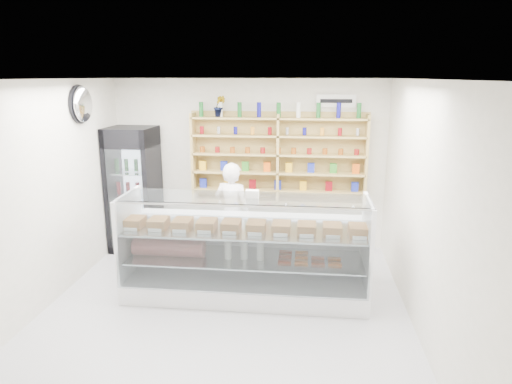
# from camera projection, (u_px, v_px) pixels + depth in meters

# --- Properties ---
(room) EXTENTS (5.00, 5.00, 5.00)m
(room) POSITION_uv_depth(u_px,v_px,m) (222.00, 205.00, 5.23)
(room) COLOR #ABABB0
(room) RESTS_ON ground
(display_counter) EXTENTS (3.14, 0.94, 1.37)m
(display_counter) POSITION_uv_depth(u_px,v_px,m) (245.00, 269.00, 5.99)
(display_counter) COLOR white
(display_counter) RESTS_ON floor
(shop_worker) EXTENTS (0.66, 0.52, 1.58)m
(shop_worker) POSITION_uv_depth(u_px,v_px,m) (232.00, 213.00, 6.98)
(shop_worker) COLOR white
(shop_worker) RESTS_ON floor
(drinks_cooler) EXTENTS (0.76, 0.74, 2.04)m
(drinks_cooler) POSITION_uv_depth(u_px,v_px,m) (134.00, 189.00, 7.50)
(drinks_cooler) COLOR black
(drinks_cooler) RESTS_ON floor
(wall_shelving) EXTENTS (2.84, 0.28, 1.33)m
(wall_shelving) POSITION_uv_depth(u_px,v_px,m) (278.00, 155.00, 7.39)
(wall_shelving) COLOR tan
(wall_shelving) RESTS_ON back_wall
(potted_plant) EXTENTS (0.20, 0.17, 0.34)m
(potted_plant) POSITION_uv_depth(u_px,v_px,m) (219.00, 106.00, 7.30)
(potted_plant) COLOR #1E6626
(potted_plant) RESTS_ON wall_shelving
(security_mirror) EXTENTS (0.15, 0.50, 0.50)m
(security_mirror) POSITION_uv_depth(u_px,v_px,m) (83.00, 104.00, 6.36)
(security_mirror) COLOR silver
(security_mirror) RESTS_ON left_wall
(wall_sign) EXTENTS (0.62, 0.03, 0.20)m
(wall_sign) POSITION_uv_depth(u_px,v_px,m) (336.00, 101.00, 7.20)
(wall_sign) COLOR white
(wall_sign) RESTS_ON back_wall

